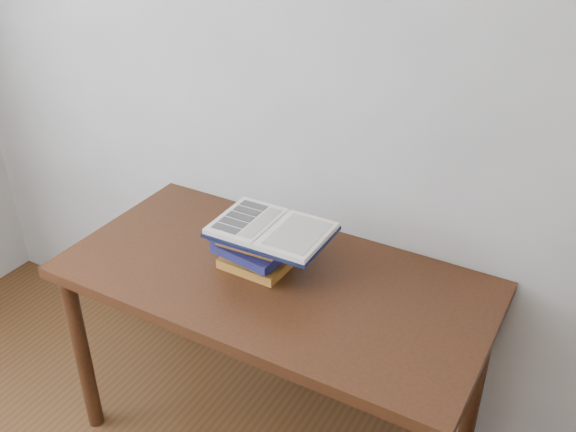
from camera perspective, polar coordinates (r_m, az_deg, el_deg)
The scene contains 3 objects.
desk at distance 2.24m, azimuth -1.27°, elevation -7.27°, with size 1.47×0.73×0.78m.
book_stack at distance 2.19m, azimuth -3.06°, elevation -2.81°, with size 0.26×0.21×0.15m.
open_book at distance 2.11m, azimuth -1.46°, elevation -1.21°, with size 0.39×0.27×0.03m.
Camera 1 is at (1.02, -0.14, 2.06)m, focal length 40.00 mm.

